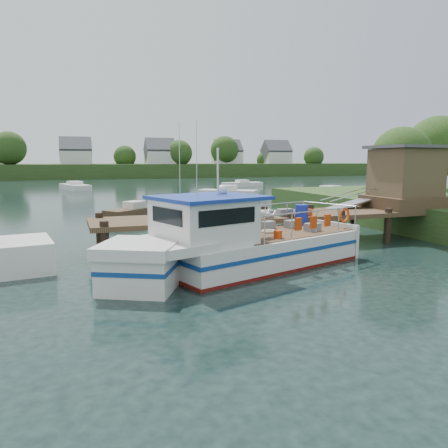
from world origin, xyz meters
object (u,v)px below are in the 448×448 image
object	(u,v)px
dock	(362,192)
moored_b	(228,193)
moored_rowboat	(135,213)
lobster_boat	(234,245)
moored_d	(75,187)
moored_far	(242,184)
moored_c	(330,192)

from	to	relation	value
dock	moored_b	size ratio (longest dim) A/B	2.88
moored_rowboat	moored_b	bearing A→B (deg)	43.33
lobster_boat	moored_d	world-z (taller)	lobster_boat
moored_rowboat	moored_b	world-z (taller)	moored_b
lobster_boat	moored_far	xyz separation A→B (m)	(18.02, 44.05, -0.54)
moored_rowboat	moored_far	distance (m)	35.72
lobster_boat	moored_rowboat	world-z (taller)	lobster_boat
moored_d	lobster_boat	bearing A→B (deg)	-70.44
moored_d	moored_rowboat	bearing A→B (deg)	-70.39
lobster_boat	moored_rowboat	size ratio (longest dim) A/B	2.45
moored_rowboat	moored_c	distance (m)	26.15
lobster_boat	moored_c	distance (m)	34.37
moored_c	moored_d	bearing A→B (deg)	139.08
moored_c	moored_d	size ratio (longest dim) A/B	1.00
moored_rowboat	moored_c	world-z (taller)	moored_rowboat
moored_b	moored_c	bearing A→B (deg)	-0.60
dock	moored_b	xyz separation A→B (m)	(1.83, 23.64, -1.77)
lobster_boat	moored_rowboat	distance (m)	14.13
dock	moored_far	world-z (taller)	dock
moored_far	moored_b	world-z (taller)	moored_b
lobster_boat	moored_far	size ratio (longest dim) A/B	1.73
dock	moored_c	distance (m)	26.89
dock	moored_d	xyz separation A→B (m)	(-12.42, 41.37, -1.83)
moored_far	moored_d	size ratio (longest dim) A/B	0.86
dock	lobster_boat	xyz separation A→B (m)	(-7.92, -3.70, -1.35)
lobster_boat	moored_c	bearing A→B (deg)	33.32
moored_far	moored_b	xyz separation A→B (m)	(-8.27, -16.71, 0.11)
dock	moored_rowboat	world-z (taller)	dock
moored_c	dock	bearing A→B (deg)	-126.02
moored_far	moored_b	size ratio (longest dim) A/B	1.02
moored_c	moored_far	bearing A→B (deg)	95.27
moored_rowboat	moored_far	xyz separation A→B (m)	(19.40, 30.00, -0.08)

